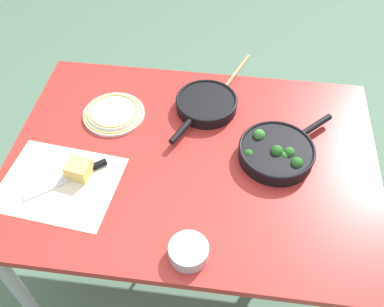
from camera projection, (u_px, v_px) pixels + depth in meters
The scene contains 10 objects.
ground_plane at pixel (192, 254), 2.09m from camera, with size 14.00×14.00×0.00m, color #51755B.
dining_table_red at pixel (192, 170), 1.58m from camera, with size 1.32×0.95×0.73m.
skillet_broccoli at pixel (277, 151), 1.50m from camera, with size 0.34×0.34×0.07m.
skillet_eggs at pixel (206, 104), 1.67m from camera, with size 0.24×0.35×0.05m.
wooden_spoon at pixel (224, 88), 1.76m from camera, with size 0.17×0.39×0.02m.
parchment_sheet at pixel (60, 183), 1.45m from camera, with size 0.42×0.35×0.00m.
grater_knife at pixel (78, 174), 1.47m from camera, with size 0.25×0.20×0.02m.
cheese_block at pixel (79, 169), 1.46m from camera, with size 0.09×0.08×0.06m.
dinner_plate_stack at pixel (114, 113), 1.66m from camera, with size 0.24×0.24×0.03m.
prep_bowl_steel at pixel (189, 251), 1.26m from camera, with size 0.12×0.12×0.05m.
Camera 1 is at (-0.13, 0.97, 1.90)m, focal length 40.00 mm.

